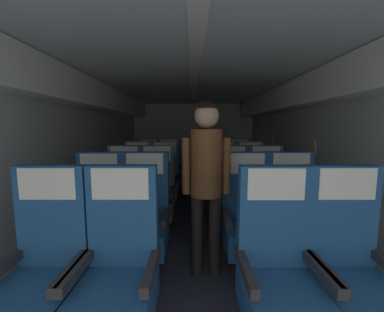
{
  "coord_description": "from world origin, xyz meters",
  "views": [
    {
      "loc": [
        -0.03,
        0.05,
        1.37
      ],
      "look_at": [
        -0.05,
        3.32,
        0.98
      ],
      "focal_mm": 22.69,
      "sensor_mm": 36.0,
      "label": 1
    }
  ],
  "objects": [
    {
      "name": "seat_a_left_aisle",
      "position": [
        -0.48,
        1.43,
        0.47
      ],
      "size": [
        0.48,
        0.52,
        1.12
      ],
      "color": "#38383D",
      "rests_on": "ground"
    },
    {
      "name": "fuselage_shell",
      "position": [
        0.0,
        3.8,
        1.52
      ],
      "size": [
        3.55,
        7.13,
        2.08
      ],
      "color": "silver",
      "rests_on": "ground"
    },
    {
      "name": "seat_a_left_window",
      "position": [
        -0.94,
        1.43,
        0.47
      ],
      "size": [
        0.48,
        0.52,
        1.12
      ],
      "color": "#38383D",
      "rests_on": "ground"
    },
    {
      "name": "seat_b_right_window",
      "position": [
        0.49,
        2.27,
        0.47
      ],
      "size": [
        0.48,
        0.52,
        1.12
      ],
      "color": "#38383D",
      "rests_on": "ground"
    },
    {
      "name": "ground",
      "position": [
        0.0,
        3.54,
        -0.01
      ],
      "size": [
        3.67,
        7.48,
        0.02
      ],
      "primitive_type": "cube",
      "color": "#2D3342"
    },
    {
      "name": "seat_a_right_window",
      "position": [
        0.49,
        1.42,
        0.47
      ],
      "size": [
        0.48,
        0.52,
        1.12
      ],
      "color": "#38383D",
      "rests_on": "ground"
    },
    {
      "name": "seat_c_right_window",
      "position": [
        0.49,
        3.13,
        0.47
      ],
      "size": [
        0.48,
        0.52,
        1.12
      ],
      "color": "#38383D",
      "rests_on": "ground"
    },
    {
      "name": "seat_e_left_aisle",
      "position": [
        -0.49,
        4.82,
        0.47
      ],
      "size": [
        0.48,
        0.52,
        1.12
      ],
      "color": "#38383D",
      "rests_on": "ground"
    },
    {
      "name": "seat_e_right_window",
      "position": [
        0.49,
        4.83,
        0.47
      ],
      "size": [
        0.48,
        0.52,
        1.12
      ],
      "color": "#38383D",
      "rests_on": "ground"
    },
    {
      "name": "seat_b_left_window",
      "position": [
        -0.93,
        2.26,
        0.47
      ],
      "size": [
        0.48,
        0.52,
        1.12
      ],
      "color": "#38383D",
      "rests_on": "ground"
    },
    {
      "name": "seat_d_right_window",
      "position": [
        0.49,
        3.99,
        0.47
      ],
      "size": [
        0.48,
        0.52,
        1.12
      ],
      "color": "#38383D",
      "rests_on": "ground"
    },
    {
      "name": "seat_d_left_window",
      "position": [
        -0.94,
        3.98,
        0.47
      ],
      "size": [
        0.48,
        0.52,
        1.12
      ],
      "color": "#38383D",
      "rests_on": "ground"
    },
    {
      "name": "seat_e_left_window",
      "position": [
        -0.93,
        4.84,
        0.47
      ],
      "size": [
        0.48,
        0.52,
        1.12
      ],
      "color": "#38383D",
      "rests_on": "ground"
    },
    {
      "name": "flight_attendant",
      "position": [
        0.09,
        2.18,
        0.99
      ],
      "size": [
        0.43,
        0.28,
        1.6
      ],
      "rotation": [
        0.0,
        0.0,
        0.39
      ],
      "color": "black",
      "rests_on": "ground"
    },
    {
      "name": "seat_d_right_aisle",
      "position": [
        0.94,
        3.98,
        0.47
      ],
      "size": [
        0.48,
        0.52,
        1.12
      ],
      "color": "#38383D",
      "rests_on": "ground"
    },
    {
      "name": "seat_e_right_aisle",
      "position": [
        0.92,
        4.82,
        0.47
      ],
      "size": [
        0.48,
        0.52,
        1.12
      ],
      "color": "#38383D",
      "rests_on": "ground"
    },
    {
      "name": "seat_d_left_aisle",
      "position": [
        -0.49,
        3.97,
        0.47
      ],
      "size": [
        0.48,
        0.52,
        1.12
      ],
      "color": "#38383D",
      "rests_on": "ground"
    },
    {
      "name": "seat_b_left_aisle",
      "position": [
        -0.49,
        2.27,
        0.47
      ],
      "size": [
        0.48,
        0.52,
        1.12
      ],
      "color": "#38383D",
      "rests_on": "ground"
    },
    {
      "name": "seat_c_left_window",
      "position": [
        -0.93,
        3.11,
        0.47
      ],
      "size": [
        0.48,
        0.52,
        1.12
      ],
      "color": "#38383D",
      "rests_on": "ground"
    },
    {
      "name": "seat_c_right_aisle",
      "position": [
        0.94,
        3.11,
        0.47
      ],
      "size": [
        0.48,
        0.52,
        1.12
      ],
      "color": "#38383D",
      "rests_on": "ground"
    },
    {
      "name": "seat_c_left_aisle",
      "position": [
        -0.5,
        3.14,
        0.47
      ],
      "size": [
        0.48,
        0.52,
        1.12
      ],
      "color": "#38383D",
      "rests_on": "ground"
    },
    {
      "name": "seat_b_right_aisle",
      "position": [
        0.94,
        2.29,
        0.47
      ],
      "size": [
        0.48,
        0.52,
        1.12
      ],
      "color": "#38383D",
      "rests_on": "ground"
    },
    {
      "name": "seat_a_right_aisle",
      "position": [
        0.94,
        1.43,
        0.47
      ],
      "size": [
        0.48,
        0.52,
        1.12
      ],
      "color": "#38383D",
      "rests_on": "ground"
    }
  ]
}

